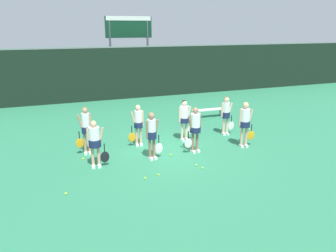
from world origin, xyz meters
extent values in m
plane|color=#2D7F56|center=(0.00, 0.00, 0.00)|extent=(140.00, 140.00, 0.00)
cube|color=black|center=(0.00, 9.57, 1.62)|extent=(60.00, 0.06, 3.24)
cube|color=slate|center=(0.00, 9.57, 3.28)|extent=(60.00, 0.08, 0.08)
cylinder|color=#515156|center=(0.24, 11.50, 2.58)|extent=(0.14, 0.14, 5.16)
cylinder|color=#515156|center=(2.86, 11.50, 2.58)|extent=(0.14, 0.14, 5.16)
cube|color=#0F3823|center=(1.55, 11.50, 4.47)|extent=(3.19, 0.12, 1.40)
cube|color=white|center=(1.55, 11.43, 5.02)|extent=(3.06, 0.02, 0.28)
cube|color=silver|center=(3.59, 3.54, 0.41)|extent=(1.79, 0.44, 0.04)
cylinder|color=slate|center=(4.32, 3.63, 0.20)|extent=(0.06, 0.06, 0.39)
cylinder|color=slate|center=(4.31, 3.38, 0.20)|extent=(0.06, 0.06, 0.39)
cylinder|color=slate|center=(2.86, 3.70, 0.20)|extent=(0.06, 0.06, 0.39)
cylinder|color=slate|center=(2.85, 3.44, 0.20)|extent=(0.06, 0.06, 0.39)
cylinder|color=tan|center=(-2.72, -0.72, 0.38)|extent=(0.10, 0.10, 0.76)
cylinder|color=tan|center=(-2.91, -0.70, 0.38)|extent=(0.10, 0.10, 0.76)
cube|color=white|center=(-2.72, -0.75, 0.04)|extent=(0.13, 0.25, 0.09)
cube|color=white|center=(-2.91, -0.73, 0.04)|extent=(0.13, 0.25, 0.09)
cylinder|color=#192347|center=(-2.81, -0.71, 0.85)|extent=(0.40, 0.40, 0.25)
cylinder|color=white|center=(-2.81, -0.71, 1.07)|extent=(0.35, 0.35, 0.63)
sphere|color=tan|center=(-2.81, -0.71, 1.49)|extent=(0.20, 0.20, 0.20)
sphere|color=#D8B772|center=(-2.81, -0.69, 1.51)|extent=(0.18, 0.18, 0.18)
cylinder|color=tan|center=(-2.60, -0.73, 1.06)|extent=(0.20, 0.10, 0.60)
cylinder|color=tan|center=(-3.02, -0.69, 1.06)|extent=(0.08, 0.08, 0.60)
cylinder|color=black|center=(-2.52, -0.76, 0.67)|extent=(0.03, 0.03, 0.28)
ellipsoid|color=black|center=(-2.52, -0.76, 0.34)|extent=(0.30, 0.03, 0.39)
cylinder|color=#8C664C|center=(-0.78, -0.70, 0.40)|extent=(0.10, 0.10, 0.80)
cylinder|color=#8C664C|center=(-0.94, -0.72, 0.40)|extent=(0.10, 0.10, 0.80)
cube|color=white|center=(-0.78, -0.73, 0.04)|extent=(0.14, 0.25, 0.09)
cube|color=white|center=(-0.93, -0.75, 0.04)|extent=(0.14, 0.25, 0.09)
cylinder|color=#192347|center=(-0.86, -0.71, 0.89)|extent=(0.33, 0.33, 0.26)
cylinder|color=white|center=(-0.86, -0.71, 1.13)|extent=(0.29, 0.29, 0.65)
sphere|color=#8C664C|center=(-0.86, -0.71, 1.57)|extent=(0.22, 0.22, 0.22)
sphere|color=olive|center=(-0.86, -0.69, 1.59)|extent=(0.20, 0.20, 0.20)
cylinder|color=#8C664C|center=(-0.68, -0.68, 1.12)|extent=(0.21, 0.11, 0.62)
cylinder|color=#8C664C|center=(-1.03, -0.73, 1.12)|extent=(0.08, 0.08, 0.62)
cylinder|color=black|center=(-0.59, -0.69, 0.71)|extent=(0.03, 0.03, 0.29)
ellipsoid|color=silver|center=(-0.59, -0.69, 0.36)|extent=(0.29, 0.03, 0.40)
cylinder|color=#8C664C|center=(0.93, -0.62, 0.41)|extent=(0.10, 0.10, 0.81)
cylinder|color=#8C664C|center=(0.74, -0.65, 0.41)|extent=(0.10, 0.10, 0.81)
cube|color=white|center=(0.94, -0.65, 0.04)|extent=(0.14, 0.25, 0.09)
cube|color=white|center=(0.74, -0.68, 0.04)|extent=(0.14, 0.25, 0.09)
cylinder|color=#192347|center=(0.84, -0.64, 0.88)|extent=(0.40, 0.40, 0.20)
cylinder|color=white|center=(0.84, -0.64, 1.15)|extent=(0.35, 0.35, 0.68)
sphere|color=#8C664C|center=(0.84, -0.64, 1.59)|extent=(0.20, 0.20, 0.20)
sphere|color=olive|center=(0.83, -0.62, 1.61)|extent=(0.19, 0.19, 0.19)
cylinder|color=#8C664C|center=(0.62, -0.66, 1.14)|extent=(0.22, 0.10, 0.64)
cylinder|color=#8C664C|center=(1.04, -0.61, 1.14)|extent=(0.08, 0.08, 0.64)
cylinder|color=black|center=(0.55, -0.69, 0.73)|extent=(0.03, 0.03, 0.27)
ellipsoid|color=silver|center=(0.55, -0.69, 0.40)|extent=(0.30, 0.03, 0.37)
cylinder|color=tan|center=(2.95, -0.79, 0.42)|extent=(0.10, 0.10, 0.84)
cylinder|color=tan|center=(2.76, -0.77, 0.42)|extent=(0.10, 0.10, 0.84)
cube|color=white|center=(2.94, -0.82, 0.04)|extent=(0.14, 0.25, 0.09)
cube|color=white|center=(2.75, -0.80, 0.04)|extent=(0.14, 0.25, 0.09)
cylinder|color=#192347|center=(2.85, -0.78, 0.92)|extent=(0.40, 0.40, 0.23)
cylinder|color=white|center=(2.85, -0.78, 1.18)|extent=(0.35, 0.35, 0.68)
sphere|color=tan|center=(2.85, -0.78, 1.64)|extent=(0.23, 0.23, 0.23)
sphere|color=#D8B772|center=(2.85, -0.76, 1.67)|extent=(0.21, 0.21, 0.21)
cylinder|color=tan|center=(3.07, -0.81, 1.17)|extent=(0.22, 0.10, 0.65)
cylinder|color=tan|center=(2.65, -0.76, 1.17)|extent=(0.08, 0.08, 0.65)
cylinder|color=black|center=(3.14, -0.84, 0.76)|extent=(0.03, 0.03, 0.26)
ellipsoid|color=orange|center=(3.14, -0.84, 0.44)|extent=(0.32, 0.03, 0.37)
cylinder|color=tan|center=(-2.83, 0.62, 0.42)|extent=(0.10, 0.10, 0.84)
cylinder|color=tan|center=(-2.99, 0.63, 0.42)|extent=(0.10, 0.10, 0.84)
cube|color=white|center=(-2.84, 0.59, 0.04)|extent=(0.14, 0.25, 0.09)
cube|color=white|center=(-2.99, 0.60, 0.04)|extent=(0.14, 0.25, 0.09)
cylinder|color=#192347|center=(-2.91, 0.62, 0.92)|extent=(0.32, 0.32, 0.24)
cylinder|color=white|center=(-2.91, 0.62, 1.19)|extent=(0.28, 0.28, 0.70)
sphere|color=tan|center=(-2.91, 0.62, 1.64)|extent=(0.20, 0.20, 0.20)
sphere|color=olive|center=(-2.91, 0.64, 1.66)|extent=(0.19, 0.19, 0.19)
cylinder|color=tan|center=(-3.09, 0.65, 1.17)|extent=(0.22, 0.10, 0.67)
cylinder|color=tan|center=(-2.74, 0.60, 1.17)|extent=(0.08, 0.08, 0.67)
cylinder|color=black|center=(-3.17, 0.63, 0.75)|extent=(0.03, 0.03, 0.26)
ellipsoid|color=orange|center=(-3.17, 0.63, 0.44)|extent=(0.28, 0.03, 0.37)
cylinder|color=tan|center=(-0.83, 0.78, 0.39)|extent=(0.10, 0.10, 0.78)
cylinder|color=tan|center=(-1.00, 0.80, 0.39)|extent=(0.10, 0.10, 0.78)
cube|color=white|center=(-0.84, 0.75, 0.04)|extent=(0.13, 0.25, 0.09)
cube|color=white|center=(-1.00, 0.77, 0.04)|extent=(0.13, 0.25, 0.09)
cylinder|color=#192347|center=(-0.91, 0.79, 0.85)|extent=(0.34, 0.34, 0.22)
cylinder|color=white|center=(-0.91, 0.79, 1.10)|extent=(0.29, 0.29, 0.64)
sphere|color=tan|center=(-0.91, 0.79, 1.52)|extent=(0.20, 0.20, 0.20)
sphere|color=#D8B772|center=(-0.91, 0.81, 1.54)|extent=(0.18, 0.18, 0.18)
cylinder|color=tan|center=(-1.10, 0.81, 1.08)|extent=(0.21, 0.09, 0.61)
cylinder|color=tan|center=(-0.74, 0.78, 1.08)|extent=(0.08, 0.08, 0.61)
cylinder|color=black|center=(-1.18, 0.79, 0.69)|extent=(0.03, 0.03, 0.27)
ellipsoid|color=orange|center=(-1.18, 0.79, 0.37)|extent=(0.28, 0.03, 0.37)
cylinder|color=beige|center=(1.09, 0.74, 0.40)|extent=(0.10, 0.10, 0.80)
cylinder|color=beige|center=(0.90, 0.72, 0.40)|extent=(0.10, 0.10, 0.80)
cube|color=white|center=(1.09, 0.71, 0.04)|extent=(0.13, 0.25, 0.09)
cube|color=white|center=(0.90, 0.69, 0.04)|extent=(0.13, 0.25, 0.09)
cylinder|color=#192347|center=(0.99, 0.73, 0.87)|extent=(0.39, 0.39, 0.20)
cylinder|color=white|center=(0.99, 0.73, 1.12)|extent=(0.34, 0.34, 0.65)
sphere|color=beige|center=(0.99, 0.73, 1.55)|extent=(0.22, 0.22, 0.22)
sphere|color=black|center=(0.99, 0.75, 1.58)|extent=(0.20, 0.20, 0.20)
cylinder|color=beige|center=(1.20, 0.75, 1.11)|extent=(0.21, 0.09, 0.62)
cylinder|color=beige|center=(0.79, 0.71, 1.11)|extent=(0.08, 0.08, 0.62)
cylinder|color=black|center=(1.28, 0.74, 0.72)|extent=(0.03, 0.03, 0.26)
ellipsoid|color=silver|center=(1.28, 0.74, 0.41)|extent=(0.28, 0.03, 0.36)
cylinder|color=beige|center=(3.04, 0.79, 0.40)|extent=(0.10, 0.10, 0.79)
cylinder|color=beige|center=(2.87, 0.80, 0.40)|extent=(0.10, 0.10, 0.79)
cube|color=white|center=(3.04, 0.76, 0.04)|extent=(0.13, 0.25, 0.09)
cube|color=white|center=(2.87, 0.77, 0.04)|extent=(0.13, 0.25, 0.09)
cylinder|color=#192347|center=(2.96, 0.79, 0.88)|extent=(0.34, 0.34, 0.25)
cylinder|color=white|center=(2.96, 0.79, 1.11)|extent=(0.30, 0.30, 0.63)
sphere|color=beige|center=(2.96, 0.79, 1.54)|extent=(0.23, 0.23, 0.23)
sphere|color=olive|center=(2.96, 0.81, 1.57)|extent=(0.21, 0.21, 0.21)
cylinder|color=beige|center=(3.15, 0.78, 1.10)|extent=(0.20, 0.09, 0.61)
cylinder|color=beige|center=(2.78, 0.80, 1.10)|extent=(0.08, 0.08, 0.60)
cylinder|color=black|center=(3.22, 0.75, 0.71)|extent=(0.03, 0.03, 0.28)
ellipsoid|color=silver|center=(3.22, 0.75, 0.38)|extent=(0.28, 0.03, 0.38)
sphere|color=#CCE033|center=(-1.10, -2.08, 0.04)|extent=(0.07, 0.07, 0.07)
sphere|color=#CCE033|center=(-0.14, -0.67, 0.04)|extent=(0.07, 0.07, 0.07)
sphere|color=#CCE033|center=(-1.56, -2.16, 0.03)|extent=(0.07, 0.07, 0.07)
sphere|color=#CCE033|center=(3.28, -0.35, 0.03)|extent=(0.07, 0.07, 0.07)
sphere|color=#CCE033|center=(-3.15, 0.07, 0.03)|extent=(0.07, 0.07, 0.07)
sphere|color=#CCE033|center=(0.33, -1.82, 0.03)|extent=(0.07, 0.07, 0.07)
sphere|color=#CCE033|center=(0.42, -2.11, 0.03)|extent=(0.07, 0.07, 0.07)
sphere|color=#CCE033|center=(4.32, 0.93, 0.03)|extent=(0.07, 0.07, 0.07)
sphere|color=#CCE033|center=(-3.91, -2.31, 0.04)|extent=(0.07, 0.07, 0.07)
camera|label=1|loc=(-4.15, -10.95, 4.47)|focal=35.00mm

